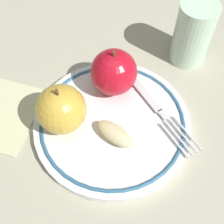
{
  "coord_description": "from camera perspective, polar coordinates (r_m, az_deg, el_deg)",
  "views": [
    {
      "loc": [
        -0.24,
        0.01,
        0.42
      ],
      "look_at": [
        0.0,
        -0.02,
        0.04
      ],
      "focal_mm": 50.0,
      "sensor_mm": 36.0,
      "label": 1
    }
  ],
  "objects": [
    {
      "name": "apple_red_whole",
      "position": [
        0.45,
        -9.29,
        0.51
      ],
      "size": [
        0.07,
        0.07,
        0.08
      ],
      "color": "gold",
      "rests_on": "plate"
    },
    {
      "name": "ground_plane",
      "position": [
        0.49,
        -2.13,
        -2.94
      ],
      "size": [
        2.0,
        2.0,
        0.0
      ],
      "primitive_type": "plane",
      "color": "#AFAA91"
    },
    {
      "name": "fork",
      "position": [
        0.49,
        7.7,
        1.37
      ],
      "size": [
        0.18,
        0.09,
        0.0
      ],
      "rotation": [
        0.0,
        0.0,
        3.56
      ],
      "color": "silver",
      "rests_on": "plate"
    },
    {
      "name": "apple_second_whole",
      "position": [
        0.48,
        0.33,
        7.3
      ],
      "size": [
        0.07,
        0.07,
        0.08
      ],
      "color": "red",
      "rests_on": "plate"
    },
    {
      "name": "drinking_glass",
      "position": [
        0.55,
        14.57,
        13.72
      ],
      "size": [
        0.06,
        0.06,
        0.11
      ],
      "primitive_type": "cylinder",
      "color": "silver",
      "rests_on": "ground_plane"
    },
    {
      "name": "plate",
      "position": [
        0.48,
        -0.0,
        -1.81
      ],
      "size": [
        0.24,
        0.24,
        0.02
      ],
      "color": "white",
      "rests_on": "ground_plane"
    },
    {
      "name": "apple_slice_front",
      "position": [
        0.45,
        0.58,
        -4.0
      ],
      "size": [
        0.06,
        0.06,
        0.02
      ],
      "primitive_type": "ellipsoid",
      "rotation": [
        0.0,
        0.0,
        0.75
      ],
      "color": "beige",
      "rests_on": "plate"
    }
  ]
}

